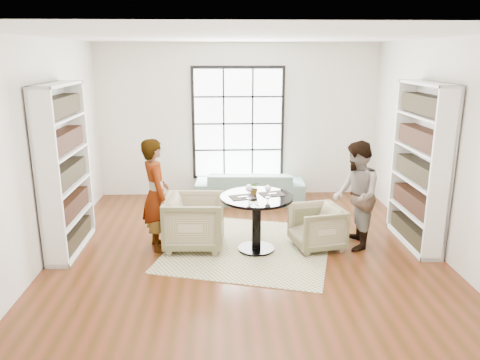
{
  "coord_description": "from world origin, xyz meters",
  "views": [
    {
      "loc": [
        -0.35,
        -6.22,
        2.79
      ],
      "look_at": [
        -0.07,
        0.4,
        0.99
      ],
      "focal_mm": 35.0,
      "sensor_mm": 36.0,
      "label": 1
    }
  ],
  "objects_px": {
    "pedestal_table": "(257,211)",
    "wine_glass_right": "(268,189)",
    "armchair_left": "(195,222)",
    "flower_centerpiece": "(254,188)",
    "wine_glass_left": "(249,189)",
    "person_right": "(356,196)",
    "sofa": "(250,186)",
    "person_left": "(156,195)",
    "armchair_right": "(317,227)"
  },
  "relations": [
    {
      "from": "pedestal_table",
      "to": "wine_glass_right",
      "type": "xyz_separation_m",
      "value": [
        0.15,
        -0.08,
        0.36
      ]
    },
    {
      "from": "armchair_left",
      "to": "flower_centerpiece",
      "type": "relative_size",
      "value": 4.28
    },
    {
      "from": "armchair_left",
      "to": "wine_glass_left",
      "type": "height_order",
      "value": "wine_glass_left"
    },
    {
      "from": "person_right",
      "to": "wine_glass_right",
      "type": "relative_size",
      "value": 8.67
    },
    {
      "from": "wine_glass_right",
      "to": "sofa",
      "type": "bearing_deg",
      "value": 92.4
    },
    {
      "from": "armchair_left",
      "to": "wine_glass_left",
      "type": "bearing_deg",
      "value": -108.03
    },
    {
      "from": "person_left",
      "to": "wine_glass_right",
      "type": "xyz_separation_m",
      "value": [
        1.6,
        -0.24,
        0.14
      ]
    },
    {
      "from": "sofa",
      "to": "wine_glass_right",
      "type": "bearing_deg",
      "value": 95.3
    },
    {
      "from": "armchair_right",
      "to": "wine_glass_left",
      "type": "height_order",
      "value": "wine_glass_left"
    },
    {
      "from": "person_right",
      "to": "wine_glass_left",
      "type": "xyz_separation_m",
      "value": [
        -1.56,
        -0.19,
        0.18
      ]
    },
    {
      "from": "pedestal_table",
      "to": "person_right",
      "type": "xyz_separation_m",
      "value": [
        1.44,
        0.06,
        0.2
      ]
    },
    {
      "from": "wine_glass_left",
      "to": "flower_centerpiece",
      "type": "distance_m",
      "value": 0.22
    },
    {
      "from": "wine_glass_left",
      "to": "armchair_right",
      "type": "bearing_deg",
      "value": 10.64
    },
    {
      "from": "person_left",
      "to": "wine_glass_left",
      "type": "xyz_separation_m",
      "value": [
        1.33,
        -0.29,
        0.16
      ]
    },
    {
      "from": "armchair_right",
      "to": "wine_glass_right",
      "type": "bearing_deg",
      "value": -91.16
    },
    {
      "from": "wine_glass_right",
      "to": "wine_glass_left",
      "type": "bearing_deg",
      "value": -169.84
    },
    {
      "from": "pedestal_table",
      "to": "armchair_right",
      "type": "relative_size",
      "value": 1.48
    },
    {
      "from": "person_left",
      "to": "armchair_right",
      "type": "bearing_deg",
      "value": -111.34
    },
    {
      "from": "pedestal_table",
      "to": "sofa",
      "type": "bearing_deg",
      "value": 88.82
    },
    {
      "from": "armchair_left",
      "to": "person_left",
      "type": "xyz_separation_m",
      "value": [
        -0.55,
        0.0,
        0.43
      ]
    },
    {
      "from": "wine_glass_left",
      "to": "wine_glass_right",
      "type": "relative_size",
      "value": 1.14
    },
    {
      "from": "person_left",
      "to": "wine_glass_right",
      "type": "bearing_deg",
      "value": -117.54
    },
    {
      "from": "person_left",
      "to": "person_right",
      "type": "height_order",
      "value": "person_left"
    },
    {
      "from": "person_right",
      "to": "person_left",
      "type": "bearing_deg",
      "value": -86.78
    },
    {
      "from": "sofa",
      "to": "flower_centerpiece",
      "type": "height_order",
      "value": "flower_centerpiece"
    },
    {
      "from": "wine_glass_left",
      "to": "flower_centerpiece",
      "type": "relative_size",
      "value": 1.04
    },
    {
      "from": "pedestal_table",
      "to": "person_right",
      "type": "relative_size",
      "value": 0.65
    },
    {
      "from": "person_right",
      "to": "wine_glass_left",
      "type": "distance_m",
      "value": 1.58
    },
    {
      "from": "person_left",
      "to": "flower_centerpiece",
      "type": "bearing_deg",
      "value": -112.8
    },
    {
      "from": "sofa",
      "to": "person_right",
      "type": "distance_m",
      "value": 2.72
    },
    {
      "from": "armchair_right",
      "to": "person_right",
      "type": "xyz_separation_m",
      "value": [
        0.55,
        0.0,
        0.48
      ]
    },
    {
      "from": "wine_glass_left",
      "to": "wine_glass_right",
      "type": "distance_m",
      "value": 0.27
    },
    {
      "from": "sofa",
      "to": "person_right",
      "type": "height_order",
      "value": "person_right"
    },
    {
      "from": "pedestal_table",
      "to": "armchair_right",
      "type": "bearing_deg",
      "value": 3.98
    },
    {
      "from": "pedestal_table",
      "to": "wine_glass_right",
      "type": "height_order",
      "value": "wine_glass_right"
    },
    {
      "from": "person_right",
      "to": "wine_glass_right",
      "type": "xyz_separation_m",
      "value": [
        -1.29,
        -0.14,
        0.16
      ]
    },
    {
      "from": "pedestal_table",
      "to": "person_left",
      "type": "distance_m",
      "value": 1.47
    },
    {
      "from": "sofa",
      "to": "armchair_left",
      "type": "xyz_separation_m",
      "value": [
        -0.95,
        -2.17,
        0.09
      ]
    },
    {
      "from": "wine_glass_right",
      "to": "flower_centerpiece",
      "type": "bearing_deg",
      "value": 141.15
    },
    {
      "from": "person_right",
      "to": "wine_glass_right",
      "type": "bearing_deg",
      "value": -78.48
    },
    {
      "from": "armchair_right",
      "to": "sofa",
      "type": "bearing_deg",
      "value": -171.57
    },
    {
      "from": "wine_glass_left",
      "to": "flower_centerpiece",
      "type": "bearing_deg",
      "value": 66.45
    },
    {
      "from": "armchair_left",
      "to": "flower_centerpiece",
      "type": "xyz_separation_m",
      "value": [
        0.87,
        -0.1,
        0.54
      ]
    },
    {
      "from": "armchair_left",
      "to": "flower_centerpiece",
      "type": "bearing_deg",
      "value": -93.97
    },
    {
      "from": "sofa",
      "to": "wine_glass_right",
      "type": "relative_size",
      "value": 11.26
    },
    {
      "from": "flower_centerpiece",
      "to": "wine_glass_right",
      "type": "bearing_deg",
      "value": -38.85
    },
    {
      "from": "armchair_left",
      "to": "person_right",
      "type": "distance_m",
      "value": 2.38
    },
    {
      "from": "person_right",
      "to": "pedestal_table",
      "type": "bearing_deg",
      "value": -82.29
    },
    {
      "from": "pedestal_table",
      "to": "wine_glass_left",
      "type": "distance_m",
      "value": 0.42
    },
    {
      "from": "pedestal_table",
      "to": "person_left",
      "type": "xyz_separation_m",
      "value": [
        -1.45,
        0.16,
        0.22
      ]
    }
  ]
}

